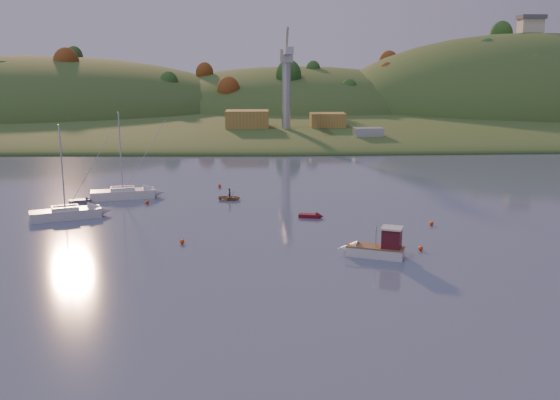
{
  "coord_description": "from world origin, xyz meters",
  "views": [
    {
      "loc": [
        -4.59,
        -39.32,
        19.02
      ],
      "look_at": [
        -2.26,
        35.03,
        2.71
      ],
      "focal_mm": 40.0,
      "sensor_mm": 36.0,
      "label": 1
    }
  ],
  "objects_px": {
    "canoe": "(230,198)",
    "red_tender": "(314,216)",
    "sailboat_far": "(123,193)",
    "grey_dinghy": "(84,201)",
    "sailboat_near": "(65,213)",
    "fishing_boat": "(371,247)"
  },
  "relations": [
    {
      "from": "sailboat_far",
      "to": "canoe",
      "type": "distance_m",
      "value": 15.56
    },
    {
      "from": "red_tender",
      "to": "grey_dinghy",
      "type": "xyz_separation_m",
      "value": [
        -31.5,
        9.78,
        0.02
      ]
    },
    {
      "from": "fishing_boat",
      "to": "grey_dinghy",
      "type": "xyz_separation_m",
      "value": [
        -35.89,
        25.98,
        -0.7
      ]
    },
    {
      "from": "sailboat_far",
      "to": "grey_dinghy",
      "type": "bearing_deg",
      "value": -164.82
    },
    {
      "from": "fishing_boat",
      "to": "red_tender",
      "type": "bearing_deg",
      "value": -53.87
    },
    {
      "from": "sailboat_far",
      "to": "grey_dinghy",
      "type": "height_order",
      "value": "sailboat_far"
    },
    {
      "from": "red_tender",
      "to": "grey_dinghy",
      "type": "height_order",
      "value": "grey_dinghy"
    },
    {
      "from": "sailboat_far",
      "to": "red_tender",
      "type": "relative_size",
      "value": 3.79
    },
    {
      "from": "sailboat_near",
      "to": "red_tender",
      "type": "height_order",
      "value": "sailboat_near"
    },
    {
      "from": "fishing_boat",
      "to": "red_tender",
      "type": "relative_size",
      "value": 2.12
    },
    {
      "from": "fishing_boat",
      "to": "red_tender",
      "type": "distance_m",
      "value": 16.8
    },
    {
      "from": "sailboat_near",
      "to": "fishing_boat",
      "type": "bearing_deg",
      "value": -47.23
    },
    {
      "from": "sailboat_near",
      "to": "sailboat_far",
      "type": "relative_size",
      "value": 0.95
    },
    {
      "from": "sailboat_far",
      "to": "canoe",
      "type": "xyz_separation_m",
      "value": [
        15.48,
        -1.51,
        -0.46
      ]
    },
    {
      "from": "grey_dinghy",
      "to": "canoe",
      "type": "bearing_deg",
      "value": -18.69
    },
    {
      "from": "red_tender",
      "to": "fishing_boat",
      "type": "bearing_deg",
      "value": -61.9
    },
    {
      "from": "fishing_boat",
      "to": "red_tender",
      "type": "xyz_separation_m",
      "value": [
        -4.39,
        16.2,
        -0.71
      ]
    },
    {
      "from": "canoe",
      "to": "red_tender",
      "type": "xyz_separation_m",
      "value": [
        11.15,
        -10.9,
        -0.11
      ]
    },
    {
      "from": "sailboat_near",
      "to": "canoe",
      "type": "bearing_deg",
      "value": 5.3
    },
    {
      "from": "sailboat_far",
      "to": "grey_dinghy",
      "type": "xyz_separation_m",
      "value": [
        -4.88,
        -2.63,
        -0.55
      ]
    },
    {
      "from": "sailboat_far",
      "to": "red_tender",
      "type": "xyz_separation_m",
      "value": [
        26.62,
        -12.41,
        -0.57
      ]
    },
    {
      "from": "canoe",
      "to": "red_tender",
      "type": "relative_size",
      "value": 0.98
    }
  ]
}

